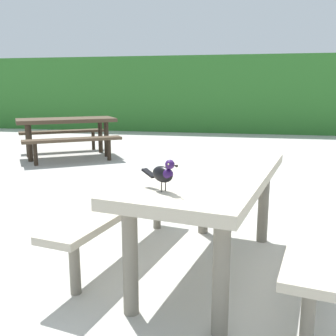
% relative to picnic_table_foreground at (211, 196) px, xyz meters
% --- Properties ---
extents(ground_plane, '(60.00, 60.00, 0.00)m').
position_rel_picnic_table_foreground_xyz_m(ground_plane, '(0.11, -0.03, -0.56)').
color(ground_plane, '#B7B5AD').
extents(hedge_wall, '(28.00, 1.46, 2.24)m').
position_rel_picnic_table_foreground_xyz_m(hedge_wall, '(0.11, 9.57, 0.57)').
color(hedge_wall, '#2D6B28').
rests_on(hedge_wall, ground).
extents(picnic_table_foreground, '(1.98, 2.00, 0.74)m').
position_rel_picnic_table_foreground_xyz_m(picnic_table_foreground, '(0.00, 0.00, 0.00)').
color(picnic_table_foreground, '#B2A893').
rests_on(picnic_table_foreground, ground).
extents(bird_grackle, '(0.24, 0.19, 0.18)m').
position_rel_picnic_table_foreground_xyz_m(bird_grackle, '(-0.21, -0.61, 0.29)').
color(bird_grackle, black).
rests_on(bird_grackle, picnic_table_foreground).
extents(picnic_table_mid_left, '(2.36, 2.35, 0.74)m').
position_rel_picnic_table_foreground_xyz_m(picnic_table_mid_left, '(-3.14, 4.24, 0.00)').
color(picnic_table_mid_left, '#473828').
rests_on(picnic_table_mid_left, ground).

